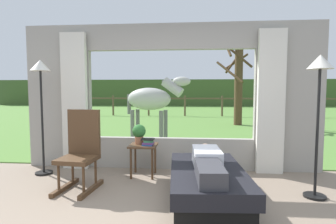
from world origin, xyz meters
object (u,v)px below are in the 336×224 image
(reclining_person, at_px, (208,162))
(potted_plant, at_px, (139,133))
(floor_lamp_right, at_px, (319,83))
(horse, at_px, (152,100))
(floor_lamp_left, at_px, (41,82))
(side_table, at_px, (143,150))
(pasture_tree, at_px, (238,83))
(recliner_sofa, at_px, (207,184))
(rocking_chair, at_px, (81,150))
(book_stack, at_px, (148,142))

(reclining_person, height_order, potted_plant, potted_plant)
(floor_lamp_right, relative_size, horse, 1.02)
(floor_lamp_left, bearing_deg, side_table, 1.02)
(floor_lamp_right, relative_size, pasture_tree, 0.51)
(side_table, xyz_separation_m, floor_lamp_right, (2.39, -0.69, 1.06))
(recliner_sofa, height_order, floor_lamp_left, floor_lamp_left)
(potted_plant, bearing_deg, floor_lamp_right, -16.85)
(floor_lamp_left, xyz_separation_m, horse, (1.39, 2.96, -0.38))
(horse, bearing_deg, recliner_sofa, 33.38)
(rocking_chair, bearing_deg, pasture_tree, 70.82)
(recliner_sofa, distance_m, floor_lamp_left, 3.11)
(rocking_chair, distance_m, book_stack, 1.04)
(floor_lamp_left, height_order, pasture_tree, pasture_tree)
(reclining_person, relative_size, side_table, 2.76)
(floor_lamp_right, xyz_separation_m, pasture_tree, (0.19, 7.45, 0.20))
(reclining_person, relative_size, pasture_tree, 0.40)
(recliner_sofa, bearing_deg, rocking_chair, 165.96)
(potted_plant, distance_m, horse, 2.92)
(side_table, relative_size, book_stack, 2.49)
(rocking_chair, xyz_separation_m, potted_plant, (0.71, 0.68, 0.16))
(reclining_person, xyz_separation_m, horse, (-1.27, 3.93, 0.63))
(rocking_chair, bearing_deg, floor_lamp_right, 4.16)
(reclining_person, relative_size, book_stack, 6.87)
(book_stack, bearing_deg, floor_lamp_left, 179.10)
(side_table, height_order, horse, horse)
(floor_lamp_left, distance_m, horse, 3.29)
(recliner_sofa, relative_size, pasture_tree, 0.49)
(pasture_tree, bearing_deg, book_stack, -110.08)
(reclining_person, relative_size, potted_plant, 4.49)
(book_stack, bearing_deg, pasture_tree, 69.92)
(horse, height_order, pasture_tree, pasture_tree)
(rocking_chair, relative_size, horse, 0.62)
(side_table, distance_m, pasture_tree, 7.34)
(recliner_sofa, bearing_deg, floor_lamp_right, 6.87)
(recliner_sofa, xyz_separation_m, book_stack, (-0.89, 0.89, 0.36))
(rocking_chair, xyz_separation_m, book_stack, (0.88, 0.56, 0.03))
(side_table, height_order, pasture_tree, pasture_tree)
(horse, relative_size, pasture_tree, 0.51)
(reclining_person, bearing_deg, book_stack, 129.81)
(book_stack, bearing_deg, recliner_sofa, -45.04)
(recliner_sofa, xyz_separation_m, floor_lamp_right, (1.41, 0.26, 1.27))
(rocking_chair, height_order, floor_lamp_right, floor_lamp_right)
(recliner_sofa, xyz_separation_m, reclining_person, (0.00, -0.05, 0.30))
(rocking_chair, distance_m, pasture_tree, 8.19)
(pasture_tree, bearing_deg, side_table, -110.90)
(rocking_chair, relative_size, side_table, 2.15)
(reclining_person, xyz_separation_m, potted_plant, (-1.06, 1.06, 0.18))
(floor_lamp_right, bearing_deg, horse, 126.59)
(pasture_tree, bearing_deg, floor_lamp_right, -91.45)
(horse, xyz_separation_m, pasture_tree, (2.88, 3.83, 0.54))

